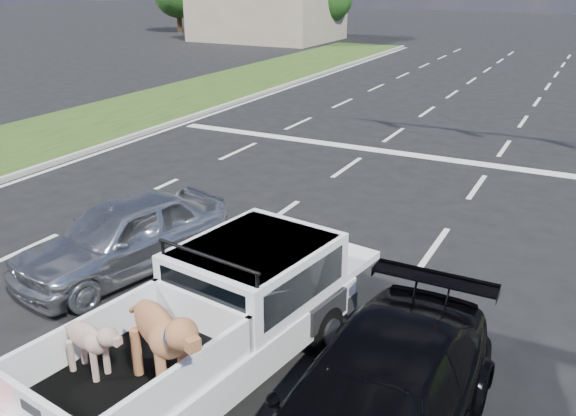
% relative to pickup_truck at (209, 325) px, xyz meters
% --- Properties ---
extents(ground, '(160.00, 160.00, 0.00)m').
position_rel_pickup_truck_xyz_m(ground, '(-0.27, 1.51, -0.87)').
color(ground, black).
rests_on(ground, ground).
extents(road_markings, '(17.75, 60.00, 0.01)m').
position_rel_pickup_truck_xyz_m(road_markings, '(-0.27, 8.07, -0.86)').
color(road_markings, silver).
rests_on(road_markings, ground).
extents(grass_median_left, '(5.00, 60.00, 0.10)m').
position_rel_pickup_truck_xyz_m(grass_median_left, '(-11.77, 7.51, -0.82)').
color(grass_median_left, '#204214').
rests_on(grass_median_left, ground).
extents(curb_left, '(0.15, 60.00, 0.14)m').
position_rel_pickup_truck_xyz_m(curb_left, '(-9.32, 7.51, -0.80)').
color(curb_left, '#9F9B92').
rests_on(curb_left, ground).
extents(building_left, '(10.00, 8.00, 4.40)m').
position_rel_pickup_truck_xyz_m(building_left, '(-20.27, 37.51, 1.33)').
color(building_left, tan).
rests_on(building_left, ground).
extents(pickup_truck, '(2.41, 5.08, 1.83)m').
position_rel_pickup_truck_xyz_m(pickup_truck, '(0.00, 0.00, 0.00)').
color(pickup_truck, black).
rests_on(pickup_truck, ground).
extents(silver_sedan, '(2.48, 4.26, 1.36)m').
position_rel_pickup_truck_xyz_m(silver_sedan, '(-3.16, 1.96, -0.19)').
color(silver_sedan, '#B5B7BD').
rests_on(silver_sedan, ground).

